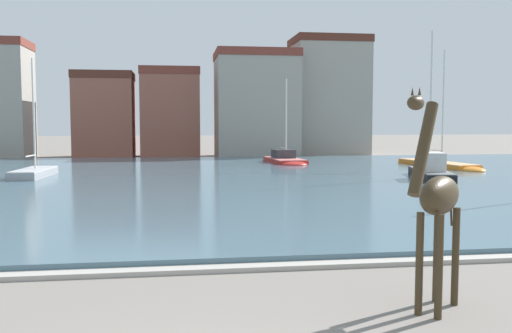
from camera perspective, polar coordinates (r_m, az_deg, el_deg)
name	(u,v)px	position (r m, az deg, el deg)	size (l,w,h in m)	color
harbor_water	(179,180)	(33.90, -8.03, -1.36)	(88.12, 40.70, 0.26)	#476675
quay_edge_coping	(181,270)	(13.59, -7.74, -10.58)	(88.12, 0.50, 0.12)	#ADA89E
giraffe_statue	(437,200)	(10.90, 18.28, -3.35)	(1.94, 1.94, 4.20)	#382B19
sailboat_grey	(36,173)	(37.18, -21.82, -0.67)	(1.92, 5.91, 7.57)	#939399
sailboat_orange	(443,166)	(43.83, 18.84, 0.07)	(3.08, 9.46, 9.00)	orange
sailboat_red	(286,160)	(46.14, 3.12, 0.64)	(2.78, 6.99, 7.25)	red
sailboat_black	(429,172)	(35.16, 17.52, -0.52)	(3.21, 7.17, 9.10)	black
townhouse_corner_house	(105,115)	(60.07, -15.42, 5.22)	(6.14, 5.15, 8.87)	#8E5142
townhouse_wide_warehouse	(170,112)	(59.11, -8.88, 5.56)	(6.18, 5.19, 9.33)	#8E5142
townhouse_end_terrace	(256,104)	(58.08, -0.02, 6.47)	(8.49, 7.14, 11.02)	gray
townhouse_narrow_midrow	(328,97)	(62.00, 7.52, 7.20)	(8.10, 6.52, 12.94)	gray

